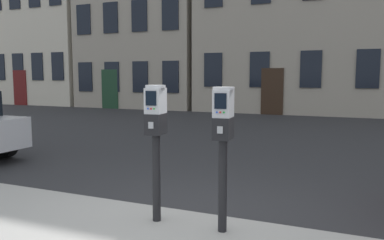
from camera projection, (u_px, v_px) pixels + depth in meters
The scene contains 5 objects.
ground_plane at pixel (187, 229), 4.37m from camera, with size 160.00×160.00×0.00m, color #28282B.
parking_meter_near_kerb at pixel (156, 128), 4.14m from camera, with size 0.23×0.26×1.49m.
parking_meter_twin_adjacent at pixel (223, 133), 3.85m from camera, with size 0.23×0.26×1.48m.
townhouse_brownstone at pixel (65, 7), 25.55m from camera, with size 6.09×6.88×12.56m.
townhouse_grey_stucco at pixel (297, 0), 19.46m from camera, with size 8.97×6.16×11.12m.
Camera 1 is at (1.69, -3.85, 1.72)m, focal length 36.08 mm.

